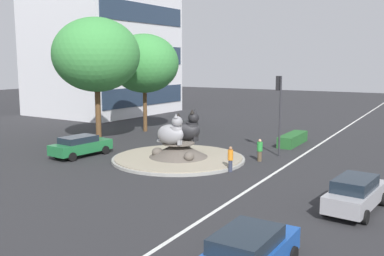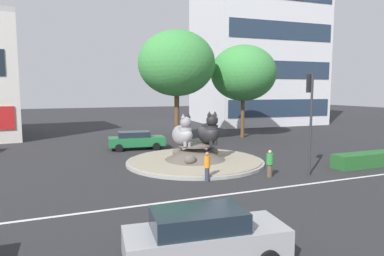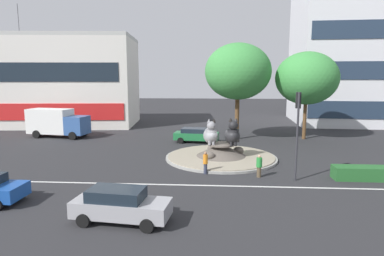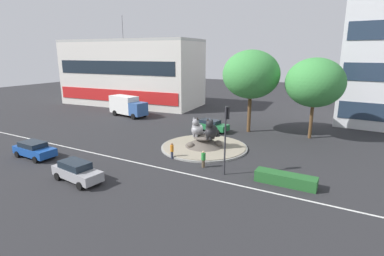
{
  "view_description": "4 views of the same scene",
  "coord_description": "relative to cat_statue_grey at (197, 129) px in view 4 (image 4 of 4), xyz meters",
  "views": [
    {
      "loc": [
        -25.91,
        -16.07,
        6.9
      ],
      "look_at": [
        -0.81,
        -1.57,
        2.52
      ],
      "focal_mm": 41.11,
      "sensor_mm": 36.0,
      "label": 1
    },
    {
      "loc": [
        -8.85,
        -21.26,
        4.97
      ],
      "look_at": [
        -0.73,
        -1.23,
        2.58
      ],
      "focal_mm": 31.89,
      "sensor_mm": 36.0,
      "label": 2
    },
    {
      "loc": [
        -0.63,
        -27.52,
        6.86
      ],
      "look_at": [
        -2.54,
        0.91,
        2.47
      ],
      "focal_mm": 30.92,
      "sensor_mm": 36.0,
      "label": 3
    },
    {
      "loc": [
        14.12,
        -27.92,
        10.16
      ],
      "look_at": [
        -0.96,
        -1.03,
        2.37
      ],
      "focal_mm": 27.99,
      "sensor_mm": 36.0,
      "label": 4
    }
  ],
  "objects": [
    {
      "name": "pedestrian_orange_shirt",
      "position": [
        -0.31,
        -4.59,
        -1.23
      ],
      "size": [
        0.34,
        0.34,
        1.63
      ],
      "rotation": [
        0.0,
        0.0,
        3.85
      ],
      "color": "#33384C",
      "rests_on": "ground"
    },
    {
      "name": "second_tree_near_tower",
      "position": [
        2.81,
        9.15,
        5.37
      ],
      "size": [
        7.19,
        7.19,
        10.53
      ],
      "color": "brown",
      "rests_on": "ground"
    },
    {
      "name": "roundabout_island",
      "position": [
        0.89,
        0.03,
        -1.65
      ],
      "size": [
        9.41,
        9.41,
        1.29
      ],
      "color": "gray",
      "rests_on": "ground"
    },
    {
      "name": "hatchback_near_shophouse",
      "position": [
        -12.48,
        -10.92,
        -1.26
      ],
      "size": [
        4.63,
        2.22,
        1.57
      ],
      "rotation": [
        0.0,
        0.0,
        -0.03
      ],
      "color": "#19479E",
      "rests_on": "ground"
    },
    {
      "name": "pedestrian_green_shirt",
      "position": [
        3.41,
        -5.1,
        -1.27
      ],
      "size": [
        0.39,
        0.39,
        1.57
      ],
      "rotation": [
        0.0,
        0.0,
        2.51
      ],
      "color": "brown",
      "rests_on": "ground"
    },
    {
      "name": "sedan_on_far_lane",
      "position": [
        -1.64,
        6.92,
        -1.28
      ],
      "size": [
        4.81,
        2.41,
        1.52
      ],
      "rotation": [
        0.0,
        0.0,
        -0.11
      ],
      "color": "#1E6B38",
      "rests_on": "ground"
    },
    {
      "name": "shophouse_block",
      "position": [
        -24.94,
        18.81,
        4.2
      ],
      "size": [
        28.13,
        13.45,
        17.44
      ],
      "rotation": [
        0.0,
        0.0,
        0.09
      ],
      "color": "silver",
      "rests_on": "ground"
    },
    {
      "name": "cat_statue_black",
      "position": [
        1.82,
        -0.23,
        0.05
      ],
      "size": [
        1.49,
        2.39,
        2.3
      ],
      "rotation": [
        0.0,
        0.0,
        -1.51
      ],
      "color": "black",
      "rests_on": "roundabout_island"
    },
    {
      "name": "traffic_light_mast",
      "position": [
        5.74,
        -5.6,
        1.97
      ],
      "size": [
        0.34,
        0.46,
        5.89
      ],
      "rotation": [
        0.0,
        0.0,
        1.49
      ],
      "color": "#2D2D33",
      "rests_on": "ground"
    },
    {
      "name": "broadleaf_tree_behind_island",
      "position": [
        10.36,
        9.79,
        4.65
      ],
      "size": [
        6.77,
        6.77,
        9.62
      ],
      "color": "brown",
      "rests_on": "ground"
    },
    {
      "name": "delivery_box_truck",
      "position": [
        -17.8,
        9.02,
        -0.36
      ],
      "size": [
        7.23,
        3.47,
        3.25
      ],
      "rotation": [
        0.0,
        0.0,
        -0.16
      ],
      "color": "#335693",
      "rests_on": "ground"
    },
    {
      "name": "parked_car_right",
      "position": [
        -4.15,
        -12.78,
        -1.23
      ],
      "size": [
        4.8,
        2.34,
        1.65
      ],
      "rotation": [
        0.0,
        0.0,
        -0.11
      ],
      "color": "#99999E",
      "rests_on": "ground"
    },
    {
      "name": "lane_centreline",
      "position": [
        0.89,
        -7.15,
        -2.08
      ],
      "size": [
        112.0,
        0.2,
        0.01
      ],
      "primitive_type": "cube",
      "color": "silver",
      "rests_on": "ground"
    },
    {
      "name": "clipped_hedge_strip",
      "position": [
        10.75,
        -5.19,
        -1.64
      ],
      "size": [
        4.73,
        1.2,
        0.9
      ],
      "primitive_type": "cube",
      "color": "#235B28",
      "rests_on": "ground"
    },
    {
      "name": "ground_plane",
      "position": [
        0.89,
        0.02,
        -2.09
      ],
      "size": [
        160.0,
        160.0,
        0.0
      ],
      "primitive_type": "plane",
      "color": "#28282B"
    },
    {
      "name": "cat_statue_grey",
      "position": [
        0.0,
        0.0,
        0.0
      ],
      "size": [
        1.47,
        2.31,
        2.17
      ],
      "rotation": [
        0.0,
        0.0,
        -1.42
      ],
      "color": "gray",
      "rests_on": "roundabout_island"
    }
  ]
}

